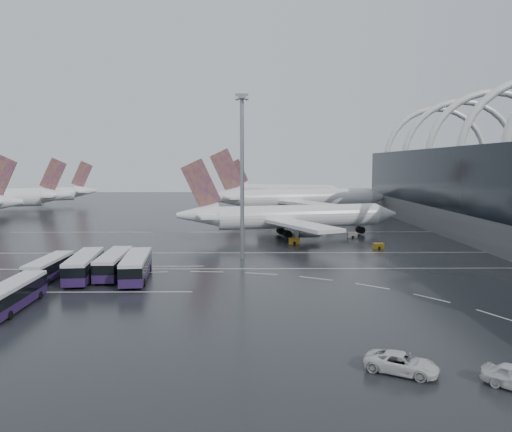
{
  "coord_description": "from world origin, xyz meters",
  "views": [
    {
      "loc": [
        -2.54,
        -78.47,
        16.32
      ],
      "look_at": [
        -1.55,
        10.18,
        7.0
      ],
      "focal_mm": 35.0,
      "sensor_mm": 36.0,
      "label": 1
    }
  ],
  "objects_px": {
    "jet_remote_far": "(45,194)",
    "bus_row_near_c": "(114,263)",
    "bus_row_near_a": "(49,268)",
    "bus_row_near_d": "(136,266)",
    "gse_cart_belly_c": "(294,241)",
    "floodlight_mast": "(242,157)",
    "jet_remote_mid": "(8,199)",
    "bus_row_far_a": "(13,294)",
    "airliner_main": "(288,217)",
    "bus_row_near_b": "(84,266)",
    "van_curve_a": "(402,363)",
    "gse_cart_belly_a": "(379,246)",
    "gse_cart_belly_b": "(352,235)",
    "airliner_gate_c": "(281,191)",
    "airliner_gate_b": "(297,199)"
  },
  "relations": [
    {
      "from": "jet_remote_far",
      "to": "bus_row_near_c",
      "type": "bearing_deg",
      "value": 86.57
    },
    {
      "from": "bus_row_near_a",
      "to": "bus_row_near_d",
      "type": "distance_m",
      "value": 12.36
    },
    {
      "from": "gse_cart_belly_c",
      "to": "floodlight_mast",
      "type": "bearing_deg",
      "value": -123.15
    },
    {
      "from": "jet_remote_mid",
      "to": "bus_row_far_a",
      "type": "distance_m",
      "value": 123.51
    },
    {
      "from": "airliner_main",
      "to": "jet_remote_far",
      "type": "xyz_separation_m",
      "value": [
        -87.63,
        82.06,
        0.15
      ]
    },
    {
      "from": "jet_remote_far",
      "to": "gse_cart_belly_c",
      "type": "xyz_separation_m",
      "value": [
        88.13,
        -92.07,
        -3.93
      ]
    },
    {
      "from": "bus_row_near_b",
      "to": "van_curve_a",
      "type": "xyz_separation_m",
      "value": [
        35.56,
        -32.76,
        -1.07
      ]
    },
    {
      "from": "gse_cart_belly_a",
      "to": "bus_row_near_b",
      "type": "bearing_deg",
      "value": -153.15
    },
    {
      "from": "van_curve_a",
      "to": "floodlight_mast",
      "type": "relative_size",
      "value": 0.2
    },
    {
      "from": "bus_row_far_a",
      "to": "gse_cart_belly_a",
      "type": "height_order",
      "value": "bus_row_far_a"
    },
    {
      "from": "bus_row_near_d",
      "to": "gse_cart_belly_b",
      "type": "distance_m",
      "value": 55.31
    },
    {
      "from": "bus_row_near_b",
      "to": "bus_row_near_a",
      "type": "bearing_deg",
      "value": 87.92
    },
    {
      "from": "airliner_gate_c",
      "to": "bus_row_near_c",
      "type": "distance_m",
      "value": 145.28
    },
    {
      "from": "airliner_gate_c",
      "to": "bus_row_near_c",
      "type": "xyz_separation_m",
      "value": [
        -33.2,
        -141.41,
        -2.81
      ]
    },
    {
      "from": "jet_remote_far",
      "to": "bus_row_near_b",
      "type": "relative_size",
      "value": 2.67
    },
    {
      "from": "jet_remote_mid",
      "to": "van_curve_a",
      "type": "bearing_deg",
      "value": 115.35
    },
    {
      "from": "airliner_main",
      "to": "jet_remote_mid",
      "type": "relative_size",
      "value": 1.21
    },
    {
      "from": "airliner_main",
      "to": "gse_cart_belly_a",
      "type": "distance_m",
      "value": 23.16
    },
    {
      "from": "airliner_main",
      "to": "jet_remote_mid",
      "type": "bearing_deg",
      "value": 134.8
    },
    {
      "from": "gse_cart_belly_c",
      "to": "airliner_gate_c",
      "type": "bearing_deg",
      "value": 87.85
    },
    {
      "from": "jet_remote_far",
      "to": "gse_cart_belly_a",
      "type": "xyz_separation_m",
      "value": [
        103.92,
        -98.07,
        -4.0
      ]
    },
    {
      "from": "airliner_gate_c",
      "to": "gse_cart_belly_b",
      "type": "bearing_deg",
      "value": -68.9
    },
    {
      "from": "bus_row_near_d",
      "to": "gse_cart_belly_b",
      "type": "bearing_deg",
      "value": -50.72
    },
    {
      "from": "bus_row_near_a",
      "to": "bus_row_near_b",
      "type": "distance_m",
      "value": 4.84
    },
    {
      "from": "bus_row_near_a",
      "to": "gse_cart_belly_a",
      "type": "relative_size",
      "value": 6.3
    },
    {
      "from": "gse_cart_belly_b",
      "to": "jet_remote_mid",
      "type": "bearing_deg",
      "value": 151.08
    },
    {
      "from": "floodlight_mast",
      "to": "gse_cart_belly_a",
      "type": "relative_size",
      "value": 14.33
    },
    {
      "from": "airliner_gate_b",
      "to": "airliner_gate_c",
      "type": "xyz_separation_m",
      "value": [
        -1.46,
        58.25,
        -0.62
      ]
    },
    {
      "from": "jet_remote_far",
      "to": "bus_row_near_b",
      "type": "bearing_deg",
      "value": 84.8
    },
    {
      "from": "airliner_gate_b",
      "to": "bus_row_near_a",
      "type": "height_order",
      "value": "airliner_gate_b"
    },
    {
      "from": "bus_row_near_b",
      "to": "floodlight_mast",
      "type": "xyz_separation_m",
      "value": [
        22.32,
        14.66,
        15.66
      ]
    },
    {
      "from": "airliner_gate_c",
      "to": "bus_row_near_d",
      "type": "distance_m",
      "value": 146.77
    },
    {
      "from": "gse_cart_belly_b",
      "to": "airliner_gate_c",
      "type": "bearing_deg",
      "value": 95.15
    },
    {
      "from": "bus_row_near_a",
      "to": "airliner_gate_b",
      "type": "bearing_deg",
      "value": -26.81
    },
    {
      "from": "bus_row_near_c",
      "to": "gse_cart_belly_c",
      "type": "distance_m",
      "value": 40.81
    },
    {
      "from": "jet_remote_far",
      "to": "gse_cart_belly_b",
      "type": "distance_m",
      "value": 131.84
    },
    {
      "from": "bus_row_far_a",
      "to": "bus_row_near_c",
      "type": "bearing_deg",
      "value": -23.02
    },
    {
      "from": "van_curve_a",
      "to": "gse_cart_belly_c",
      "type": "distance_m",
      "value": 63.36
    },
    {
      "from": "jet_remote_mid",
      "to": "bus_row_near_d",
      "type": "height_order",
      "value": "jet_remote_mid"
    },
    {
      "from": "gse_cart_belly_a",
      "to": "gse_cart_belly_b",
      "type": "height_order",
      "value": "gse_cart_belly_b"
    },
    {
      "from": "bus_row_near_a",
      "to": "floodlight_mast",
      "type": "distance_m",
      "value": 34.84
    },
    {
      "from": "airliner_gate_c",
      "to": "van_curve_a",
      "type": "relative_size",
      "value": 8.99
    },
    {
      "from": "bus_row_near_c",
      "to": "gse_cart_belly_b",
      "type": "bearing_deg",
      "value": -51.42
    },
    {
      "from": "bus_row_near_a",
      "to": "van_curve_a",
      "type": "height_order",
      "value": "bus_row_near_a"
    },
    {
      "from": "airliner_main",
      "to": "floodlight_mast",
      "type": "height_order",
      "value": "floodlight_mast"
    },
    {
      "from": "airliner_gate_c",
      "to": "bus_row_far_a",
      "type": "distance_m",
      "value": 163.22
    },
    {
      "from": "jet_remote_mid",
      "to": "gse_cart_belly_c",
      "type": "bearing_deg",
      "value": 133.51
    },
    {
      "from": "jet_remote_far",
      "to": "bus_row_near_d",
      "type": "relative_size",
      "value": 2.64
    },
    {
      "from": "bus_row_near_a",
      "to": "bus_row_far_a",
      "type": "relative_size",
      "value": 0.97
    },
    {
      "from": "gse_cart_belly_a",
      "to": "bus_row_near_d",
      "type": "bearing_deg",
      "value": -148.52
    }
  ]
}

